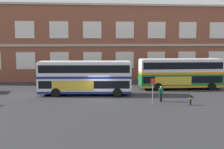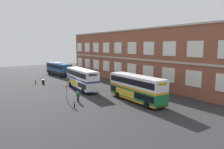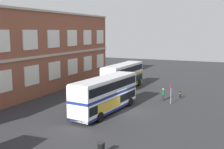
# 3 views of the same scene
# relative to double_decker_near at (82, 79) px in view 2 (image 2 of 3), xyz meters

# --- Properties ---
(ground_plane) EXTENTS (120.00, 120.00, 0.00)m
(ground_plane) POSITION_rel_double_decker_near_xyz_m (1.57, -0.22, -2.15)
(ground_plane) COLOR #2B2B2D
(brick_terminal_building) EXTENTS (51.84, 8.19, 12.27)m
(brick_terminal_building) POSITION_rel_double_decker_near_xyz_m (-1.19, 15.76, 3.84)
(brick_terminal_building) COLOR brown
(brick_terminal_building) RESTS_ON ground
(double_decker_near) EXTENTS (11.19, 3.63, 4.07)m
(double_decker_near) POSITION_rel_double_decker_near_xyz_m (0.00, 0.00, 0.00)
(double_decker_near) COLOR silver
(double_decker_near) RESTS_ON ground
(double_decker_middle) EXTENTS (11.08, 3.15, 4.07)m
(double_decker_middle) POSITION_rel_double_decker_near_xyz_m (12.85, 2.97, 0.00)
(double_decker_middle) COLOR #197038
(double_decker_middle) RESTS_ON ground
(touring_coach) EXTENTS (12.13, 3.42, 3.80)m
(touring_coach) POSITION_rel_double_decker_near_xyz_m (-21.82, 3.44, -0.24)
(touring_coach) COLOR navy
(touring_coach) RESTS_ON ground
(waiting_passenger) EXTENTS (0.60, 0.42, 1.70)m
(waiting_passenger) POSITION_rel_double_decker_near_xyz_m (8.03, -4.72, -1.22)
(waiting_passenger) COLOR black
(waiting_passenger) RESTS_ON ground
(bus_stand_flag) EXTENTS (0.44, 0.10, 2.70)m
(bus_stand_flag) POSITION_rel_double_decker_near_xyz_m (6.80, -6.04, -0.51)
(bus_stand_flag) COLOR slate
(bus_stand_flag) RESTS_ON ground
(station_litter_bin) EXTENTS (0.60, 0.60, 1.03)m
(station_litter_bin) POSITION_rel_double_decker_near_xyz_m (-10.39, -4.54, -1.63)
(station_litter_bin) COLOR black
(station_litter_bin) RESTS_ON ground
(safety_bollard_west) EXTENTS (0.19, 0.19, 0.95)m
(safety_bollard_west) POSITION_rel_double_decker_near_xyz_m (10.65, -6.53, -1.66)
(safety_bollard_west) COLOR black
(safety_bollard_west) RESTS_ON ground
(safety_bollard_east) EXTENTS (0.19, 0.19, 0.95)m
(safety_bollard_east) POSITION_rel_double_decker_near_xyz_m (-11.49, -5.94, -1.66)
(safety_bollard_east) COLOR black
(safety_bollard_east) RESTS_ON ground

